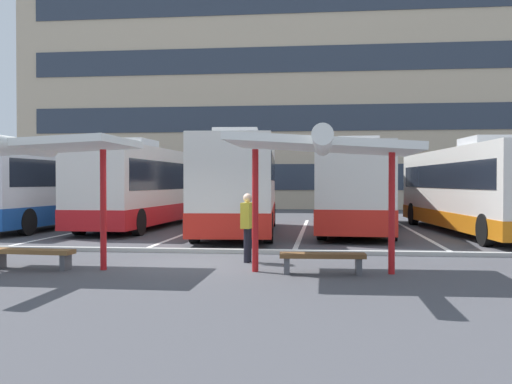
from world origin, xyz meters
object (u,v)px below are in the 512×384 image
Objects in this scene: coach_bus_0 at (52,187)px; coach_bus_2 at (239,187)px; coach_bus_3 at (360,189)px; waiting_shelter_2 at (323,147)px; coach_bus_4 at (472,190)px; coach_bus_1 at (145,187)px; bench_2 at (323,258)px; bench_1 at (32,254)px; waiting_shelter_1 at (27,149)px; waiting_passenger_0 at (248,222)px.

coach_bus_2 is at bearing -14.03° from coach_bus_0.
waiting_shelter_2 is at bearing -97.12° from coach_bus_3.
coach_bus_4 is (4.15, -1.32, -0.02)m from coach_bus_3.
bench_2 is (7.68, -12.35, -1.39)m from coach_bus_1.
bench_1 is at bearing 179.18° from waiting_shelter_2.
bench_2 is at bearing -45.40° from coach_bus_0.
waiting_shelter_2 is at bearing -58.30° from coach_bus_1.
coach_bus_3 is 12.28m from waiting_shelter_2.
waiting_shelter_2 is (3.16, -9.75, 0.91)m from coach_bus_2.
bench_2 is (-1.52, -12.06, -1.35)m from coach_bus_3.
coach_bus_2 reaches higher than coach_bus_1.
coach_bus_2 is 10.28m from bench_2.
coach_bus_4 is 2.57× the size of waiting_shelter_2.
coach_bus_3 is at bearing 56.35° from bench_1.
bench_1 is 6.50m from bench_2.
coach_bus_2 reaches higher than bench_1.
coach_bus_2 is 5.38× the size of bench_1.
coach_bus_3 reaches higher than bench_2.
waiting_shelter_1 is at bearing -84.65° from coach_bus_1.
coach_bus_0 is 3.98m from coach_bus_1.
coach_bus_1 reaches higher than bench_2.
bench_1 is at bearing -138.62° from coach_bus_4.
waiting_shelter_1 is at bearing -123.22° from coach_bus_3.
waiting_passenger_0 is (9.80, -10.10, -0.76)m from coach_bus_0.
bench_1 is 5.01m from waiting_passenger_0.
waiting_passenger_0 is at bearing -61.24° from coach_bus_1.
coach_bus_4 reaches higher than waiting_passenger_0.
coach_bus_0 reaches higher than coach_bus_4.
coach_bus_3 is at bearing 162.34° from coach_bus_4.
coach_bus_0 is 14.09m from waiting_passenger_0.
coach_bus_1 is 12.48m from bench_1.
coach_bus_0 reaches higher than bench_1.
coach_bus_1 is at bearing 95.35° from waiting_shelter_1.
coach_bus_3 is 10.93m from waiting_passenger_0.
waiting_shelter_2 is at bearing -117.66° from coach_bus_4.
coach_bus_1 is 2.29× the size of waiting_shelter_2.
waiting_passenger_0 is at bearing 21.77° from waiting_shelter_1.
coach_bus_4 is (17.29, -1.05, -0.06)m from coach_bus_0.
bench_1 is at bearing 90.00° from waiting_shelter_1.
bench_1 is at bearing -109.09° from coach_bus_2.
coach_bus_4 is (8.83, 1.07, -0.12)m from coach_bus_2.
coach_bus_2 is at bearing 107.96° from waiting_shelter_2.
bench_2 is 2.56m from waiting_passenger_0.
coach_bus_0 is 2.30× the size of waiting_shelter_1.
coach_bus_0 is 16.61m from bench_2.
bench_2 is at bearing -58.13° from coach_bus_1.
coach_bus_2 is 6.26× the size of waiting_passenger_0.
bench_2 is at bearing 90.00° from waiting_shelter_2.
waiting_shelter_2 is (11.62, -11.87, 0.96)m from coach_bus_0.
bench_1 and bench_2 have the same top height.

